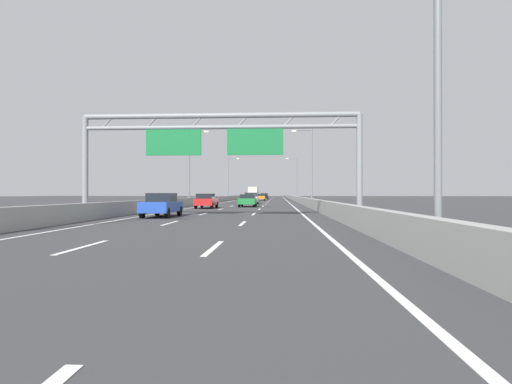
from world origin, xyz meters
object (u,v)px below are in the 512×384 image
(streetlamp_right_near, at_px, (429,43))
(white_car, at_px, (251,198))
(orange_car, at_px, (260,197))
(sign_gantry, at_px, (219,138))
(streetlamp_left_mid, at_px, (191,162))
(streetlamp_right_mid, at_px, (310,162))
(streetlamp_right_far, at_px, (296,176))
(blue_car, at_px, (162,205))
(red_car, at_px, (206,201))
(box_truck, at_px, (253,192))
(black_car, at_px, (264,196))
(green_car, at_px, (248,200))
(streetlamp_left_far, at_px, (229,176))

(streetlamp_right_near, height_order, white_car, streetlamp_right_near)
(white_car, bearing_deg, orange_car, 89.88)
(sign_gantry, xyz_separation_m, streetlamp_left_mid, (-7.39, 26.32, 0.56))
(streetlamp_right_mid, xyz_separation_m, white_car, (-7.63, 5.00, -4.59))
(streetlamp_right_far, xyz_separation_m, blue_car, (-11.22, -65.68, -4.64))
(red_car, relative_size, box_truck, 0.55)
(streetlamp_right_mid, distance_m, black_car, 53.40)
(orange_car, height_order, blue_car, blue_car)
(green_car, height_order, red_car, red_car)
(box_truck, bearing_deg, green_car, -86.98)
(streetlamp_left_mid, height_order, red_car, streetlamp_left_mid)
(blue_car, relative_size, white_car, 0.99)
(streetlamp_left_mid, relative_size, orange_car, 2.26)
(streetlamp_left_far, distance_m, green_car, 46.93)
(sign_gantry, bearing_deg, streetlamp_left_far, 96.35)
(streetlamp_left_far, height_order, blue_car, streetlamp_left_far)
(streetlamp_right_near, distance_m, streetlamp_left_far, 81.40)
(black_car, bearing_deg, streetlamp_right_far, -59.64)
(blue_car, xyz_separation_m, box_truck, (0.31, 88.75, 0.99))
(box_truck, bearing_deg, streetlamp_right_near, -83.95)
(sign_gantry, relative_size, black_car, 3.74)
(sign_gantry, bearing_deg, red_car, 102.75)
(streetlamp_left_far, bearing_deg, streetlamp_left_mid, -90.00)
(blue_car, height_order, black_car, black_car)
(streetlamp_right_far, relative_size, white_car, 2.28)
(streetlamp_left_far, xyz_separation_m, streetlamp_right_far, (14.93, 0.00, 0.00))
(orange_car, height_order, black_car, black_car)
(streetlamp_left_far, relative_size, streetlamp_right_far, 1.00)
(green_car, height_order, black_car, black_car)
(streetlamp_right_far, bearing_deg, green_car, -98.97)
(green_car, xyz_separation_m, box_truck, (-3.64, 69.14, 1.03))
(red_car, height_order, box_truck, box_truck)
(streetlamp_left_mid, height_order, orange_car, streetlamp_left_mid)
(green_car, bearing_deg, streetlamp_left_mid, 141.65)
(streetlamp_right_mid, distance_m, red_car, 16.24)
(streetlamp_right_mid, distance_m, streetlamp_right_far, 40.01)
(white_car, bearing_deg, streetlamp_left_far, 101.78)
(streetlamp_right_mid, bearing_deg, streetlamp_right_far, 90.00)
(streetlamp_right_near, distance_m, box_truck, 103.73)
(sign_gantry, bearing_deg, box_truck, 92.16)
(streetlamp_left_mid, height_order, streetlamp_right_far, same)
(streetlamp_left_far, relative_size, green_car, 2.11)
(streetlamp_right_far, relative_size, orange_car, 2.26)
(black_car, distance_m, red_car, 63.78)
(orange_car, distance_m, green_car, 38.69)
(streetlamp_right_mid, height_order, green_car, streetlamp_right_mid)
(box_truck, bearing_deg, orange_car, -83.73)
(streetlamp_left_mid, height_order, streetlamp_left_far, same)
(streetlamp_right_near, distance_m, red_car, 31.39)
(sign_gantry, distance_m, red_car, 16.24)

